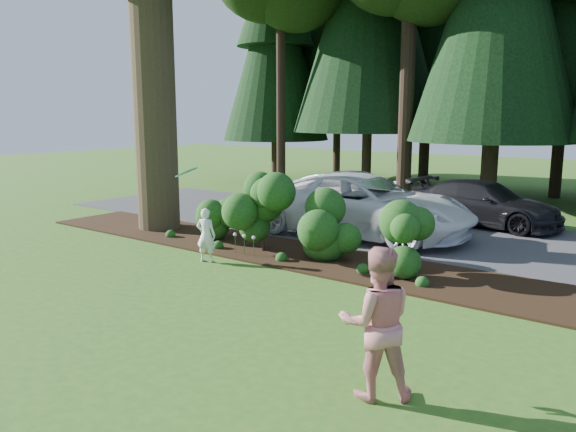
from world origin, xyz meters
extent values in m
plane|color=#2D601B|center=(0.00, 0.00, 0.00)|extent=(80.00, 80.00, 0.00)
cube|color=black|center=(0.00, 3.25, 0.03)|extent=(16.00, 2.50, 0.05)
cube|color=#38383A|center=(0.00, 7.50, 0.01)|extent=(22.00, 6.00, 0.03)
cylinder|color=#2E2417|center=(-4.60, 3.40, 6.00)|extent=(1.24, 1.24, 12.00)
sphere|color=#183F13|center=(-2.00, 3.20, 0.66)|extent=(1.08, 1.08, 1.08)
cylinder|color=black|center=(-2.00, 3.20, 0.15)|extent=(0.08, 0.08, 0.30)
sphere|color=#183F13|center=(-0.20, 3.00, 0.94)|extent=(1.35, 1.35, 1.35)
cylinder|color=black|center=(-0.20, 3.00, 0.15)|extent=(0.08, 0.08, 0.30)
sphere|color=#183F13|center=(1.60, 3.30, 0.83)|extent=(1.26, 1.26, 1.26)
cylinder|color=black|center=(1.60, 3.30, 0.15)|extent=(0.08, 0.08, 0.30)
sphere|color=#183F13|center=(3.40, 3.10, 0.72)|extent=(1.17, 1.17, 1.17)
cylinder|color=black|center=(3.40, 3.10, 0.15)|extent=(0.08, 0.08, 0.30)
cylinder|color=#183F13|center=(-0.60, 2.40, 0.25)|extent=(0.01, 0.01, 0.50)
sphere|color=white|center=(-0.60, 2.40, 0.52)|extent=(0.09, 0.09, 0.09)
cylinder|color=#183F13|center=(-0.30, 2.40, 0.25)|extent=(0.01, 0.01, 0.50)
sphere|color=white|center=(-0.30, 2.40, 0.52)|extent=(0.09, 0.09, 0.09)
cylinder|color=#183F13|center=(0.00, 2.40, 0.25)|extent=(0.01, 0.01, 0.50)
sphere|color=white|center=(0.00, 2.40, 0.52)|extent=(0.09, 0.09, 0.09)
cylinder|color=black|center=(-9.50, 14.00, 4.90)|extent=(0.50, 0.50, 9.80)
cone|color=black|center=(-9.50, 14.00, 7.70)|extent=(6.16, 6.16, 10.50)
cylinder|color=black|center=(-7.00, 14.50, 4.55)|extent=(0.50, 0.50, 9.10)
cylinder|color=black|center=(-4.00, 15.00, 5.25)|extent=(0.50, 0.50, 10.50)
cone|color=black|center=(-4.00, 15.00, 8.25)|extent=(6.60, 6.60, 11.25)
cylinder|color=black|center=(-1.00, 13.50, 4.38)|extent=(0.50, 0.50, 8.75)
cylinder|color=black|center=(2.00, 14.50, 5.60)|extent=(0.50, 0.50, 11.20)
cylinder|color=black|center=(-8.00, 18.50, 5.60)|extent=(0.50, 0.50, 11.20)
cone|color=black|center=(-8.00, 18.50, 8.80)|extent=(7.04, 7.04, 12.00)
cylinder|color=black|center=(-2.50, 18.00, 5.25)|extent=(0.50, 0.50, 10.50)
cone|color=black|center=(-2.50, 18.00, 8.25)|extent=(6.60, 6.60, 11.25)
cylinder|color=black|center=(3.50, 19.00, 5.95)|extent=(0.50, 0.50, 11.90)
imported|color=#A8A8AD|center=(-0.32, 7.75, 0.82)|extent=(4.82, 1.79, 1.57)
imported|color=white|center=(0.86, 6.18, 0.90)|extent=(6.42, 3.17, 1.75)
imported|color=black|center=(3.12, 9.80, 0.72)|extent=(4.95, 2.56, 1.37)
imported|color=white|center=(-0.70, 1.49, 0.64)|extent=(0.55, 0.45, 1.29)
imported|color=#B2171D|center=(5.57, -1.85, 0.95)|extent=(1.17, 1.14, 1.90)
cylinder|color=#1A8F7C|center=(-1.15, 1.37, 2.11)|extent=(0.57, 0.55, 0.31)
cylinder|color=#EA5A13|center=(-1.15, 1.37, 2.13)|extent=(0.40, 0.38, 0.22)
camera|label=1|loc=(8.58, -7.67, 3.44)|focal=35.00mm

